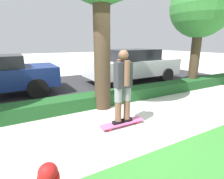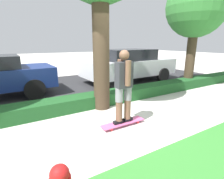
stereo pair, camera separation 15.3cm
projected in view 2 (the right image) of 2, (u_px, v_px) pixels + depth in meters
The scene contains 7 objects.
ground_plane at pixel (126, 127), 3.89m from camera, with size 60.00×60.00×0.00m, color beige.
street_asphalt at pixel (69, 87), 7.38m from camera, with size 15.98×5.00×0.01m.
hedge_row at pixel (95, 100), 5.17m from camera, with size 15.98×0.60×0.36m.
skateboard at pixel (123, 123), 3.93m from camera, with size 1.05×0.24×0.08m.
skater_person at pixel (124, 86), 3.71m from camera, with size 0.48×0.41×1.59m.
tree_far at pixel (196, 9), 6.78m from camera, with size 2.31×2.31×4.30m.
parked_car_middle at pixel (129, 65), 8.33m from camera, with size 4.53×2.06×1.51m.
Camera 2 is at (-2.08, -2.88, 1.81)m, focal length 28.00 mm.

